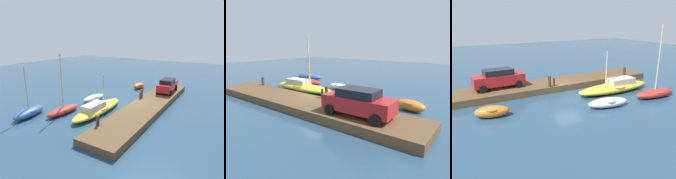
# 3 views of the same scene
# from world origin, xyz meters

# --- Properties ---
(ground_plane) EXTENTS (84.00, 84.00, 0.00)m
(ground_plane) POSITION_xyz_m (0.00, 0.00, 0.00)
(ground_plane) COLOR navy
(dock_platform) EXTENTS (19.32, 3.34, 0.58)m
(dock_platform) POSITION_xyz_m (0.00, -1.99, 0.29)
(dock_platform) COLOR brown
(dock_platform) RESTS_ON ground_plane
(dinghy_orange) EXTENTS (2.42, 1.44, 0.79)m
(dinghy_orange) POSITION_xyz_m (7.11, 2.25, 0.41)
(dinghy_orange) COLOR orange
(dinghy_orange) RESTS_ON ground_plane
(rowboat_red) EXTENTS (3.91, 1.43, 5.89)m
(rowboat_red) POSITION_xyz_m (-5.73, 4.63, 0.41)
(rowboat_red) COLOR #B72D28
(rowboat_red) RESTS_ON ground_plane
(sailboat_yellow) EXTENTS (7.48, 2.03, 3.71)m
(sailboat_yellow) POSITION_xyz_m (-3.78, 1.84, 0.46)
(sailboat_yellow) COLOR gold
(sailboat_yellow) RESTS_ON ground_plane
(rowboat_white) EXTENTS (3.35, 1.61, 0.68)m
(rowboat_white) POSITION_xyz_m (-0.86, 4.49, 0.35)
(rowboat_white) COLOR white
(rowboat_white) RESTS_ON ground_plane
(mooring_post_west) EXTENTS (0.27, 0.27, 0.85)m
(mooring_post_west) POSITION_xyz_m (-7.07, -0.57, 1.00)
(mooring_post_west) COLOR #47331E
(mooring_post_west) RESTS_ON dock_platform
(mooring_post_mid_west) EXTENTS (0.18, 0.18, 0.72)m
(mooring_post_mid_west) POSITION_xyz_m (1.12, -0.57, 0.94)
(mooring_post_mid_west) COLOR #47331E
(mooring_post_mid_west) RESTS_ON dock_platform
(mooring_post_mid_east) EXTENTS (0.25, 0.25, 0.98)m
(mooring_post_mid_east) POSITION_xyz_m (1.55, -0.57, 1.06)
(mooring_post_mid_east) COLOR #47331E
(mooring_post_mid_east) RESTS_ON dock_platform
(parked_car) EXTENTS (4.31, 1.95, 1.66)m
(parked_car) POSITION_xyz_m (5.52, -2.33, 1.44)
(parked_car) COLOR #B21E1E
(parked_car) RESTS_ON dock_platform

